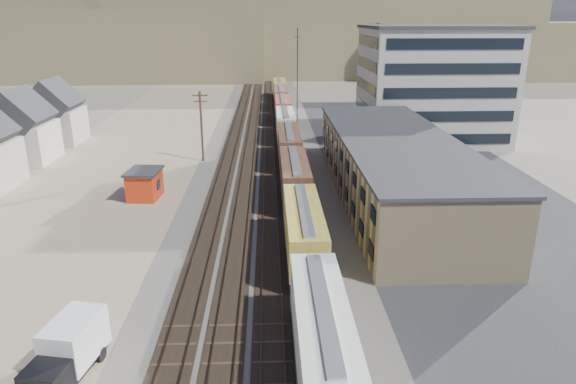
{
  "coord_description": "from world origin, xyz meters",
  "views": [
    {
      "loc": [
        0.93,
        -29.69,
        19.68
      ],
      "look_at": [
        2.81,
        19.06,
        3.0
      ],
      "focal_mm": 32.0,
      "sensor_mm": 36.0,
      "label": 1
    }
  ],
  "objects_px": {
    "utility_pole_north": "(201,125)",
    "box_truck": "(68,351)",
    "maintenance_shed": "(145,184)",
    "freight_train": "(287,132)",
    "parked_car_blue": "(385,130)"
  },
  "relations": [
    {
      "from": "maintenance_shed",
      "to": "utility_pole_north",
      "type": "bearing_deg",
      "value": 73.21
    },
    {
      "from": "utility_pole_north",
      "to": "box_truck",
      "type": "bearing_deg",
      "value": -92.64
    },
    {
      "from": "box_truck",
      "to": "parked_car_blue",
      "type": "xyz_separation_m",
      "value": [
        32.21,
        63.77,
        -0.95
      ]
    },
    {
      "from": "freight_train",
      "to": "maintenance_shed",
      "type": "distance_m",
      "value": 27.64
    },
    {
      "from": "freight_train",
      "to": "maintenance_shed",
      "type": "xyz_separation_m",
      "value": [
        -17.03,
        -21.75,
        -1.08
      ]
    },
    {
      "from": "utility_pole_north",
      "to": "parked_car_blue",
      "type": "bearing_deg",
      "value": 29.84
    },
    {
      "from": "freight_train",
      "to": "maintenance_shed",
      "type": "bearing_deg",
      "value": -128.06
    },
    {
      "from": "maintenance_shed",
      "to": "box_truck",
      "type": "bearing_deg",
      "value": -85.21
    },
    {
      "from": "utility_pole_north",
      "to": "maintenance_shed",
      "type": "bearing_deg",
      "value": -106.79
    },
    {
      "from": "box_truck",
      "to": "maintenance_shed",
      "type": "height_order",
      "value": "maintenance_shed"
    },
    {
      "from": "utility_pole_north",
      "to": "box_truck",
      "type": "height_order",
      "value": "utility_pole_north"
    },
    {
      "from": "maintenance_shed",
      "to": "freight_train",
      "type": "bearing_deg",
      "value": 51.94
    },
    {
      "from": "utility_pole_north",
      "to": "maintenance_shed",
      "type": "height_order",
      "value": "utility_pole_north"
    },
    {
      "from": "utility_pole_north",
      "to": "box_truck",
      "type": "relative_size",
      "value": 1.58
    },
    {
      "from": "freight_train",
      "to": "utility_pole_north",
      "type": "relative_size",
      "value": 11.97
    }
  ]
}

